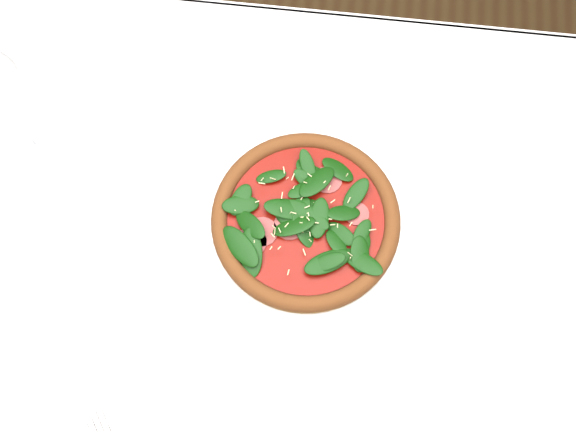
# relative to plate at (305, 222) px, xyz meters

# --- Properties ---
(ground) EXTENTS (6.00, 6.00, 0.00)m
(ground) POSITION_rel_plate_xyz_m (-0.05, -0.04, -0.76)
(ground) COLOR brown
(ground) RESTS_ON ground
(dining_table) EXTENTS (1.21, 0.81, 0.75)m
(dining_table) POSITION_rel_plate_xyz_m (-0.05, -0.04, -0.11)
(dining_table) COLOR silver
(dining_table) RESTS_ON ground
(plate) EXTENTS (0.31, 0.31, 0.01)m
(plate) POSITION_rel_plate_xyz_m (0.00, 0.00, 0.00)
(plate) COLOR silver
(plate) RESTS_ON dining_table
(pizza) EXTENTS (0.31, 0.31, 0.03)m
(pizza) POSITION_rel_plate_xyz_m (-0.00, -0.00, 0.02)
(pizza) COLOR #A16A27
(pizza) RESTS_ON plate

